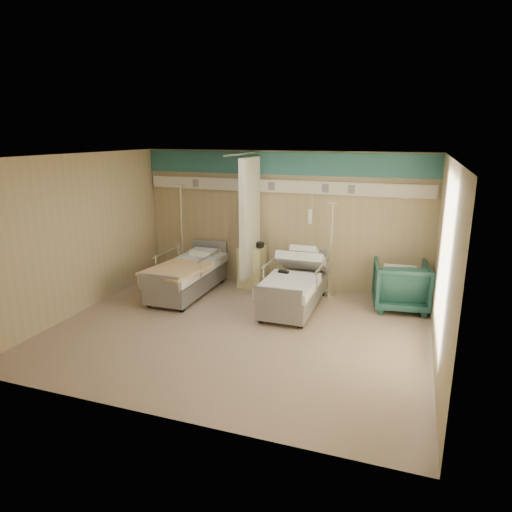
% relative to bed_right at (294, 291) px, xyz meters
% --- Properties ---
extents(ground, '(6.00, 5.00, 0.00)m').
position_rel_bed_right_xyz_m(ground, '(-0.60, -1.30, -0.32)').
color(ground, gray).
rests_on(ground, ground).
extents(room_walls, '(6.04, 5.04, 2.82)m').
position_rel_bed_right_xyz_m(room_walls, '(-0.63, -1.05, 1.55)').
color(room_walls, tan).
rests_on(room_walls, ground).
extents(bed_right, '(1.00, 2.16, 0.63)m').
position_rel_bed_right_xyz_m(bed_right, '(0.00, 0.00, 0.00)').
color(bed_right, silver).
rests_on(bed_right, ground).
extents(bed_left, '(1.00, 2.16, 0.63)m').
position_rel_bed_right_xyz_m(bed_left, '(-2.20, 0.00, 0.00)').
color(bed_left, silver).
rests_on(bed_left, ground).
extents(bedside_cabinet, '(0.50, 0.48, 0.85)m').
position_rel_bed_right_xyz_m(bedside_cabinet, '(-1.15, 0.90, 0.11)').
color(bedside_cabinet, beige).
rests_on(bedside_cabinet, ground).
extents(visitor_armchair, '(1.08, 1.11, 0.89)m').
position_rel_bed_right_xyz_m(visitor_armchair, '(1.85, 0.60, 0.13)').
color(visitor_armchair, '#1B453F').
rests_on(visitor_armchair, ground).
extents(waffle_blanket, '(0.60, 0.53, 0.06)m').
position_rel_bed_right_xyz_m(waffle_blanket, '(1.82, 0.58, 0.60)').
color(waffle_blanket, white).
rests_on(waffle_blanket, visitor_armchair).
extents(iv_stand_right, '(0.33, 0.33, 1.86)m').
position_rel_bed_right_xyz_m(iv_stand_right, '(0.50, 0.85, 0.07)').
color(iv_stand_right, silver).
rests_on(iv_stand_right, ground).
extents(iv_stand_left, '(0.37, 0.37, 2.09)m').
position_rel_bed_right_xyz_m(iv_stand_left, '(-2.68, 0.73, 0.11)').
color(iv_stand_left, silver).
rests_on(iv_stand_left, ground).
extents(call_remote, '(0.21, 0.11, 0.04)m').
position_rel_bed_right_xyz_m(call_remote, '(-0.22, 0.06, 0.34)').
color(call_remote, black).
rests_on(call_remote, bed_right).
extents(tan_blanket, '(1.12, 1.33, 0.04)m').
position_rel_bed_right_xyz_m(tan_blanket, '(-2.17, -0.46, 0.34)').
color(tan_blanket, tan).
rests_on(tan_blanket, bed_left).
extents(toiletry_bag, '(0.23, 0.17, 0.11)m').
position_rel_bed_right_xyz_m(toiletry_bag, '(-1.02, 0.92, 0.59)').
color(toiletry_bag, black).
rests_on(toiletry_bag, bedside_cabinet).
extents(white_cup, '(0.10, 0.10, 0.13)m').
position_rel_bed_right_xyz_m(white_cup, '(-1.30, 0.88, 0.60)').
color(white_cup, white).
rests_on(white_cup, bedside_cabinet).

